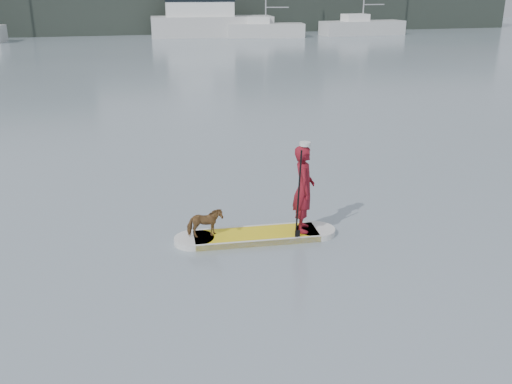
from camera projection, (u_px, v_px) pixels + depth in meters
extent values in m
plane|color=slate|center=(212.00, 217.00, 12.58)|extent=(140.00, 140.00, 0.00)
cube|color=yellow|center=(256.00, 236.00, 11.52)|extent=(2.56, 1.00, 0.12)
cylinder|color=silver|center=(194.00, 240.00, 11.32)|extent=(0.80, 0.80, 0.12)
cylinder|color=silver|center=(316.00, 231.00, 11.73)|extent=(0.80, 0.80, 0.12)
cube|color=silver|center=(253.00, 228.00, 11.87)|extent=(2.50, 0.26, 0.12)
cube|color=silver|center=(259.00, 243.00, 11.18)|extent=(2.50, 0.26, 0.12)
imported|color=maroon|center=(304.00, 189.00, 11.36)|extent=(0.58, 0.74, 1.78)
cylinder|color=silver|center=(305.00, 144.00, 11.05)|extent=(0.22, 0.22, 0.07)
imported|color=brown|center=(205.00, 223.00, 11.23)|extent=(0.70, 0.34, 0.59)
cylinder|color=black|center=(299.00, 195.00, 11.03)|extent=(0.06, 0.30, 1.89)
cube|color=black|center=(297.00, 238.00, 11.34)|extent=(0.10, 0.03, 0.32)
cube|color=silver|center=(266.00, 30.00, 55.86)|extent=(7.76, 3.65, 1.31)
cube|color=white|center=(258.00, 20.00, 55.46)|extent=(2.34, 2.02, 0.65)
cylinder|color=#B7B7BC|center=(277.00, 7.00, 55.22)|extent=(2.22, 0.47, 0.09)
cube|color=silver|center=(362.00, 28.00, 58.48)|extent=(8.85, 3.16, 1.38)
cube|color=white|center=(355.00, 17.00, 57.86)|extent=(2.55, 1.96, 0.69)
cylinder|color=#B7B7BC|center=(374.00, 5.00, 58.06)|extent=(2.37, 0.26, 0.10)
cube|color=silver|center=(212.00, 26.00, 56.49)|extent=(12.14, 4.66, 1.94)
cube|color=white|center=(199.00, 4.00, 55.56)|extent=(6.75, 3.48, 2.37)
cube|color=black|center=(118.00, 4.00, 59.70)|extent=(90.00, 6.00, 6.00)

